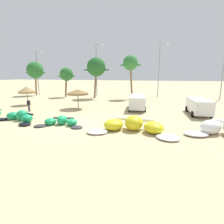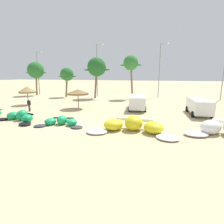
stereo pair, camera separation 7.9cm
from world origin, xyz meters
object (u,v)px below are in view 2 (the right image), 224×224
beach_umbrella_middle (78,92)px  lamppost_east_center (160,68)px  person_by_umbrellas (29,105)px  lamppost_east (224,74)px  lamppost_west_center (97,68)px  kite_left_of_center (61,122)px  kite_left (20,117)px  palm_left_of_gap (97,67)px  lamppost_west (38,71)px  parked_car_second (138,101)px  palm_leftmost (36,70)px  palm_left (67,75)px  kite_center (133,126)px  beach_umbrella_near_van (27,90)px  palm_center_left (131,63)px  parked_van (199,105)px

beach_umbrella_middle → lamppost_east_center: (10.26, 16.68, 3.64)m
person_by_umbrellas → lamppost_east: (26.78, 18.96, 4.02)m
lamppost_west_center → lamppost_east_center: (12.82, 2.43, -0.02)m
kite_left_of_center → kite_left: bearing=177.5°
palm_left_of_gap → lamppost_west: lamppost_west is taller
beach_umbrella_middle → kite_left_of_center: bearing=-74.1°
parked_car_second → palm_leftmost: size_ratio=0.74×
palm_left → lamppost_west_center: lamppost_west_center is taller
lamppost_west → parked_car_second: bearing=-25.0°
parked_car_second → person_by_umbrellas: size_ratio=3.43×
kite_center → palm_left: palm_left is taller
palm_left_of_gap → kite_center: bearing=-61.2°
palm_leftmost → lamppost_west_center: size_ratio=0.69×
beach_umbrella_near_van → person_by_umbrellas: bearing=-47.5°
kite_center → palm_center_left: palm_center_left is taller
beach_umbrella_near_van → lamppost_west: 15.41m
kite_left → palm_left_of_gap: (0.99, 19.28, 5.64)m
palm_center_left → palm_left_of_gap: bearing=-169.4°
parked_car_second → lamppost_west_center: size_ratio=0.51×
palm_left_of_gap → lamppost_east: 23.65m
palm_left_of_gap → palm_center_left: palm_center_left is taller
beach_umbrella_near_van → parked_car_second: beach_umbrella_near_van is taller
beach_umbrella_near_van → palm_leftmost: palm_leftmost is taller
beach_umbrella_near_van → lamppost_west: bearing=121.4°
person_by_umbrellas → lamppost_west_center: 18.79m
parked_car_second → kite_center: bearing=-83.7°
lamppost_east_center → palm_leftmost: bearing=-170.7°
kite_left → lamppost_east_center: lamppost_east_center is taller
palm_left → palm_center_left: 13.44m
palm_center_left → beach_umbrella_middle: bearing=-111.3°
palm_center_left → lamppost_west_center: size_ratio=0.76×
kite_left → parked_van: (18.01, 8.46, 0.68)m
kite_center → palm_leftmost: (-25.66, 20.32, 5.10)m
parked_car_second → parked_van: bearing=-9.8°
beach_umbrella_near_van → lamppost_west_center: (6.40, 13.69, 3.60)m
kite_center → palm_left: (-17.38, 19.53, 4.16)m
lamppost_west_center → kite_left: bearing=-90.1°
kite_left_of_center → kite_center: bearing=0.4°
palm_center_left → lamppost_west_center: 7.70m
beach_umbrella_middle → palm_center_left: bearing=68.7°
kite_left → parked_van: size_ratio=0.99×
beach_umbrella_middle → parked_car_second: 8.28m
kite_center → kite_left_of_center: bearing=-179.6°
palm_center_left → lamppost_east_center: lamppost_east_center is taller
palm_leftmost → palm_left: size_ratio=1.22×
parked_van → palm_leftmost: (-31.98, 11.69, 4.49)m
lamppost_west_center → palm_center_left: bearing=-12.2°
parked_car_second → kite_left: bearing=-137.4°
person_by_umbrellas → palm_leftmost: bearing=125.8°
parked_car_second → palm_leftmost: palm_leftmost is taller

